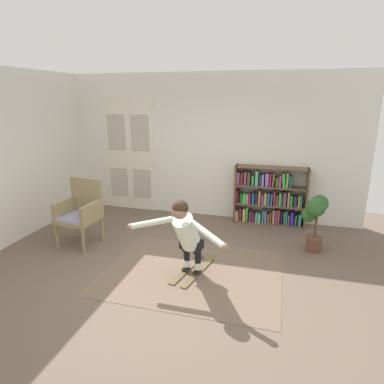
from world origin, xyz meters
TOP-DOWN VIEW (x-y plane):
  - ground_plane at (0.00, 0.00)m, footprint 7.20×7.20m
  - back_wall at (0.00, 2.60)m, footprint 6.00×0.10m
  - side_wall_left at (-3.00, 0.40)m, footprint 0.10×6.00m
  - double_door at (-1.79, 2.54)m, footprint 1.22×0.05m
  - rug at (0.28, 0.14)m, footprint 2.50×1.95m
  - bookshelf at (1.21, 2.39)m, footprint 1.39×0.30m
  - wicker_chair at (-1.80, 0.62)m, footprint 0.64×0.64m
  - potted_plant at (1.99, 1.32)m, footprint 0.39×0.39m
  - skis_pair at (0.29, 0.17)m, footprint 0.46×0.95m
  - person_skier at (0.24, -0.04)m, footprint 1.43×0.80m

SIDE VIEW (x-z plane):
  - ground_plane at x=0.00m, z-range 0.00..0.00m
  - rug at x=0.28m, z-range 0.00..0.01m
  - skis_pair at x=0.29m, z-range -0.01..0.06m
  - bookshelf at x=1.21m, z-range -0.06..1.08m
  - wicker_chair at x=-1.80m, z-range 0.03..1.13m
  - potted_plant at x=1.99m, z-range 0.14..1.08m
  - person_skier at x=0.24m, z-range 0.15..1.25m
  - double_door at x=-1.79m, z-range 0.01..2.46m
  - back_wall at x=0.00m, z-range 0.00..2.90m
  - side_wall_left at x=-3.00m, z-range 0.00..2.90m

